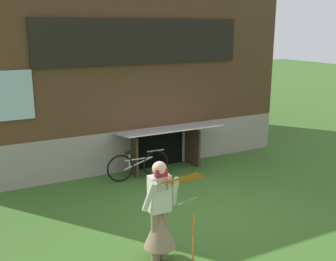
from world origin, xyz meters
The scene contains 5 objects.
ground_plane centered at (0.00, 0.00, 0.00)m, with size 60.00×60.00×0.00m, color #386023.
log_house centered at (0.00, 5.54, 2.41)m, with size 8.50×6.20×4.83m.
person centered at (-1.57, -1.13, 0.71)m, with size 0.61×0.53×1.67m.
kite centered at (-1.23, -1.66, 1.26)m, with size 0.79×0.89×1.49m.
bicycle_silver centered at (-0.45, 2.34, 0.36)m, with size 1.61×0.15×0.73m.
Camera 1 is at (-4.18, -6.42, 3.68)m, focal length 43.36 mm.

